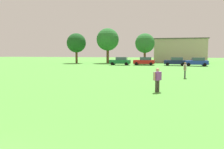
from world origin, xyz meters
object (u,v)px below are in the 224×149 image
parked_car_green_0 (120,61)px  parked_car_red_1 (144,61)px  parked_car_navy_2 (175,61)px  parked_car_blue_3 (197,62)px  tree_far_left (76,43)px  bystander_near_trees (185,69)px  tree_center (108,40)px  adult_bystander (157,78)px  tree_far_right (145,43)px

parked_car_green_0 → parked_car_red_1: (4.94, 0.62, 0.00)m
parked_car_navy_2 → parked_car_blue_3: bearing=168.8°
parked_car_green_0 → parked_car_navy_2: size_ratio=1.00×
parked_car_green_0 → tree_far_left: tree_far_left is taller
bystander_near_trees → parked_car_blue_3: (4.14, 21.79, -0.14)m
parked_car_navy_2 → parked_car_blue_3: same height
tree_center → parked_car_red_1: bearing=-36.7°
parked_car_green_0 → parked_car_blue_3: size_ratio=1.00×
parked_car_red_1 → parked_car_navy_2: size_ratio=1.00×
adult_bystander → parked_car_navy_2: parked_car_navy_2 is taller
parked_car_red_1 → tree_center: (-9.50, 7.08, 4.87)m
bystander_near_trees → tree_far_left: size_ratio=0.23×
parked_car_blue_3 → bystander_near_trees: bearing=79.2°
parked_car_red_1 → tree_far_right: 6.88m
tree_center → tree_far_left: bearing=-164.7°
tree_far_left → tree_center: bearing=15.3°
bystander_near_trees → tree_far_left: bearing=48.4°
parked_car_red_1 → tree_center: 12.81m
parked_car_red_1 → tree_far_right: (-0.38, 5.69, 3.86)m
tree_center → tree_far_right: 9.28m
adult_bystander → tree_far_left: bearing=63.6°
bystander_near_trees → tree_far_right: size_ratio=0.24×
tree_far_right → bystander_near_trees: bearing=-77.4°
parked_car_blue_3 → tree_center: size_ratio=0.51×
adult_bystander → tree_far_left: 42.09m
parked_car_green_0 → parked_car_navy_2: same height
adult_bystander → bystander_near_trees: (2.64, 8.97, 0.02)m
parked_car_navy_2 → adult_bystander: bearing=84.8°
parked_car_blue_3 → parked_car_red_1: bearing=-5.2°
tree_far_left → parked_car_green_0: bearing=-25.6°
parked_car_blue_3 → tree_far_left: size_ratio=0.59×
adult_bystander → parked_car_green_0: (-8.26, 31.05, -0.13)m
tree_far_left → tree_center: (7.34, 2.01, 0.84)m
tree_center → adult_bystander: bearing=-71.7°
adult_bystander → tree_far_right: size_ratio=0.24×
bystander_near_trees → tree_far_right: 29.32m
parked_car_red_1 → tree_far_left: 18.04m
bystander_near_trees → parked_car_red_1: size_ratio=0.39×
parked_car_green_0 → tree_far_left: bearing=-25.6°
tree_far_left → adult_bystander: bearing=-61.3°
tree_center → tree_far_right: (9.12, -1.39, -1.01)m
parked_car_red_1 → tree_center: size_ratio=0.51×
bystander_near_trees → parked_car_green_0: bystander_near_trees is taller
parked_car_navy_2 → tree_center: bearing=-24.7°
parked_car_red_1 → parked_car_blue_3: same height
tree_far_left → bystander_near_trees: bearing=-50.6°
parked_car_green_0 → tree_center: size_ratio=0.51×
adult_bystander → tree_far_left: (-20.15, 36.74, 3.90)m
tree_center → tree_far_right: size_ratio=1.21×
adult_bystander → bystander_near_trees: bystander_near_trees is taller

